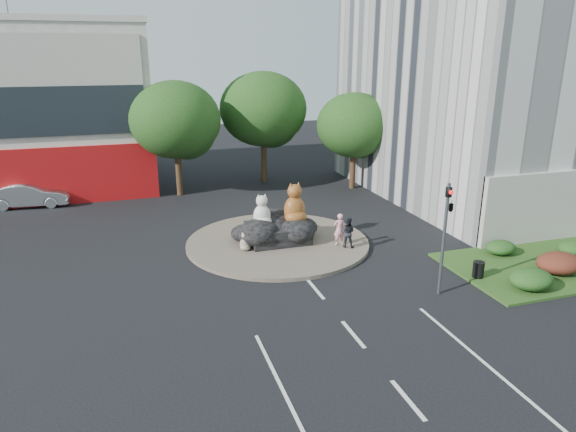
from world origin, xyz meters
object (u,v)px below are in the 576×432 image
(cat_tabby, at_px, (295,203))
(kitten_calico, at_px, (245,241))
(pedestrian_pink, at_px, (339,229))
(kitten_white, at_px, (307,235))
(cat_white, at_px, (262,210))
(pedestrian_dark, at_px, (347,232))
(litter_bin, at_px, (478,269))
(parked_car, at_px, (30,195))

(cat_tabby, height_order, kitten_calico, cat_tabby)
(cat_tabby, relative_size, pedestrian_pink, 1.33)
(kitten_white, bearing_deg, cat_white, 108.03)
(cat_tabby, relative_size, pedestrian_dark, 1.41)
(cat_white, distance_m, kitten_calico, 1.98)
(pedestrian_pink, distance_m, litter_bin, 7.32)
(cat_white, bearing_deg, kitten_white, -11.60)
(cat_white, xyz_separation_m, kitten_white, (2.31, -0.71, -1.41))
(kitten_white, height_order, pedestrian_pink, pedestrian_pink)
(kitten_calico, relative_size, litter_bin, 1.35)
(cat_tabby, distance_m, pedestrian_pink, 2.84)
(kitten_white, relative_size, pedestrian_pink, 0.45)
(parked_car, distance_m, litter_bin, 29.00)
(pedestrian_dark, distance_m, litter_bin, 6.79)
(cat_white, relative_size, pedestrian_dark, 1.11)
(litter_bin, bearing_deg, kitten_calico, 146.24)
(kitten_white, xyz_separation_m, litter_bin, (6.11, -6.62, -0.10))
(cat_tabby, bearing_deg, kitten_calico, -171.32)
(kitten_white, xyz_separation_m, pedestrian_dark, (1.80, -1.41, 0.43))
(pedestrian_pink, xyz_separation_m, litter_bin, (4.59, -5.66, -0.57))
(kitten_calico, distance_m, pedestrian_dark, 5.44)
(cat_white, height_order, kitten_white, cat_white)
(cat_tabby, height_order, parked_car, cat_tabby)
(cat_white, height_order, pedestrian_dark, cat_white)
(cat_tabby, height_order, pedestrian_pink, cat_tabby)
(cat_white, distance_m, pedestrian_dark, 4.72)
(cat_tabby, relative_size, litter_bin, 3.05)
(kitten_calico, bearing_deg, pedestrian_dark, -10.97)
(pedestrian_pink, distance_m, parked_car, 21.83)
(cat_tabby, distance_m, pedestrian_dark, 3.33)
(cat_white, xyz_separation_m, pedestrian_pink, (3.82, -1.67, -0.93))
(pedestrian_dark, bearing_deg, cat_tabby, -10.52)
(cat_tabby, height_order, kitten_white, cat_tabby)
(kitten_white, height_order, litter_bin, kitten_white)
(kitten_calico, distance_m, parked_car, 17.62)
(kitten_white, relative_size, litter_bin, 1.04)
(parked_car, bearing_deg, cat_white, -126.64)
(parked_car, relative_size, litter_bin, 6.72)
(cat_tabby, bearing_deg, cat_white, 171.64)
(kitten_calico, distance_m, litter_bin, 11.56)
(cat_tabby, xyz_separation_m, kitten_white, (0.47, -0.70, -1.67))
(kitten_calico, xyz_separation_m, parked_car, (-12.04, 12.87, 0.13))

